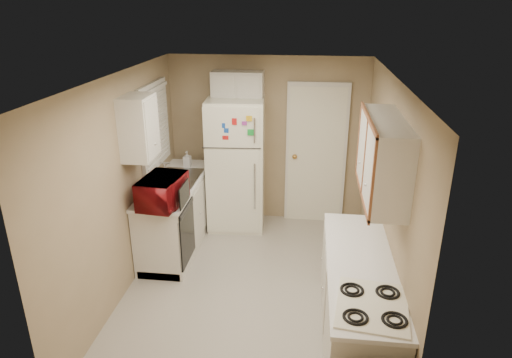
# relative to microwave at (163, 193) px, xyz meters

# --- Properties ---
(floor) EXTENTS (3.80, 3.80, 0.00)m
(floor) POSITION_rel_microwave_xyz_m (1.03, -0.20, -1.05)
(floor) COLOR beige
(floor) RESTS_ON ground
(ceiling) EXTENTS (3.80, 3.80, 0.00)m
(ceiling) POSITION_rel_microwave_xyz_m (1.03, -0.20, 1.35)
(ceiling) COLOR white
(ceiling) RESTS_ON floor
(wall_left) EXTENTS (3.80, 3.80, 0.00)m
(wall_left) POSITION_rel_microwave_xyz_m (-0.37, -0.20, 0.15)
(wall_left) COLOR tan
(wall_left) RESTS_ON floor
(wall_right) EXTENTS (3.80, 3.80, 0.00)m
(wall_right) POSITION_rel_microwave_xyz_m (2.43, -0.20, 0.15)
(wall_right) COLOR tan
(wall_right) RESTS_ON floor
(wall_back) EXTENTS (2.80, 2.80, 0.00)m
(wall_back) POSITION_rel_microwave_xyz_m (1.03, 1.70, 0.15)
(wall_back) COLOR tan
(wall_back) RESTS_ON floor
(wall_front) EXTENTS (2.80, 2.80, 0.00)m
(wall_front) POSITION_rel_microwave_xyz_m (1.03, -2.10, 0.15)
(wall_front) COLOR tan
(wall_front) RESTS_ON floor
(left_counter) EXTENTS (0.60, 1.80, 0.90)m
(left_counter) POSITION_rel_microwave_xyz_m (-0.07, 0.70, -0.60)
(left_counter) COLOR silver
(left_counter) RESTS_ON floor
(dishwasher) EXTENTS (0.03, 0.58, 0.72)m
(dishwasher) POSITION_rel_microwave_xyz_m (0.22, 0.10, -0.56)
(dishwasher) COLOR black
(dishwasher) RESTS_ON floor
(sink) EXTENTS (0.54, 0.74, 0.16)m
(sink) POSITION_rel_microwave_xyz_m (-0.07, 0.85, -0.19)
(sink) COLOR gray
(sink) RESTS_ON left_counter
(microwave) EXTENTS (0.64, 0.40, 0.41)m
(microwave) POSITION_rel_microwave_xyz_m (0.00, 0.00, 0.00)
(microwave) COLOR maroon
(microwave) RESTS_ON left_counter
(soap_bottle) EXTENTS (0.10, 0.10, 0.22)m
(soap_bottle) POSITION_rel_microwave_xyz_m (-0.07, 1.31, -0.05)
(soap_bottle) COLOR white
(soap_bottle) RESTS_ON left_counter
(window_blinds) EXTENTS (0.10, 0.98, 1.08)m
(window_blinds) POSITION_rel_microwave_xyz_m (-0.33, 0.85, 0.55)
(window_blinds) COLOR silver
(window_blinds) RESTS_ON wall_left
(upper_cabinet_left) EXTENTS (0.30, 0.45, 0.70)m
(upper_cabinet_left) POSITION_rel_microwave_xyz_m (-0.22, 0.02, 0.75)
(upper_cabinet_left) COLOR silver
(upper_cabinet_left) RESTS_ON wall_left
(refrigerator) EXTENTS (0.82, 0.80, 1.87)m
(refrigerator) POSITION_rel_microwave_xyz_m (0.62, 1.40, -0.12)
(refrigerator) COLOR white
(refrigerator) RESTS_ON floor
(cabinet_over_fridge) EXTENTS (0.70, 0.30, 0.40)m
(cabinet_over_fridge) POSITION_rel_microwave_xyz_m (0.63, 1.55, 0.95)
(cabinet_over_fridge) COLOR silver
(cabinet_over_fridge) RESTS_ON wall_back
(interior_door) EXTENTS (0.86, 0.06, 2.08)m
(interior_door) POSITION_rel_microwave_xyz_m (1.73, 1.66, -0.03)
(interior_door) COLOR white
(interior_door) RESTS_ON floor
(right_counter) EXTENTS (0.60, 2.00, 0.90)m
(right_counter) POSITION_rel_microwave_xyz_m (2.13, -1.00, -0.60)
(right_counter) COLOR silver
(right_counter) RESTS_ON floor
(stove) EXTENTS (0.61, 0.72, 0.80)m
(stove) POSITION_rel_microwave_xyz_m (2.16, -1.61, -0.65)
(stove) COLOR white
(stove) RESTS_ON floor
(upper_cabinet_right) EXTENTS (0.30, 1.20, 0.70)m
(upper_cabinet_right) POSITION_rel_microwave_xyz_m (2.28, -0.70, 0.75)
(upper_cabinet_right) COLOR silver
(upper_cabinet_right) RESTS_ON wall_right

